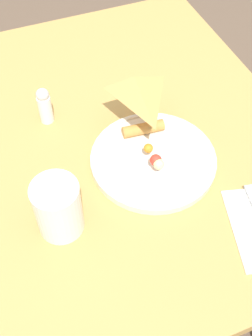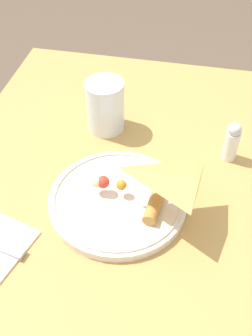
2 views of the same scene
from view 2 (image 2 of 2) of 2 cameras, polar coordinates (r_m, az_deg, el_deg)
name	(u,v)px [view 2 (image 2 of 2)]	position (r m, az deg, el deg)	size (l,w,h in m)	color
ground_plane	(159,335)	(1.43, 4.50, -21.61)	(6.00, 6.00, 0.00)	brown
dining_table	(175,215)	(0.91, 6.61, -6.30)	(0.92, 0.85, 0.71)	tan
plate_pizza	(119,199)	(0.77, -1.01, -4.23)	(0.25, 0.25, 0.05)	silver
milk_glass	(105,108)	(0.91, -2.81, 8.13)	(0.08, 0.08, 0.11)	white
salt_shaker	(232,141)	(0.86, 14.16, 3.55)	(0.03, 0.03, 0.09)	white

